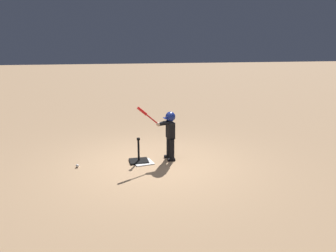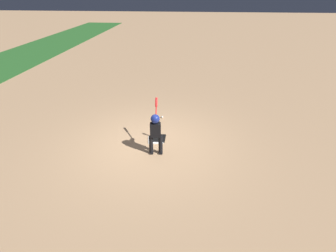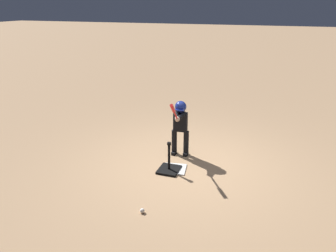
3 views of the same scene
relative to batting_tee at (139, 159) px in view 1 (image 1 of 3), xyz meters
The scene contains 5 objects.
ground_plane 0.43m from the batting_tee, 141.86° to the left, with size 90.00×90.00×0.00m, color tan.
home_plate 0.14m from the batting_tee, 138.07° to the left, with size 0.44×0.44×0.02m, color white.
batting_tee is the anchor object (origin of this frame).
batter_child 1.01m from the batting_tee, behind, with size 0.93×0.38×1.35m.
baseball 1.42m from the batting_tee, ahead, with size 0.07×0.07×0.07m, color white.
Camera 1 is at (1.32, 7.10, 2.69)m, focal length 35.00 mm.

